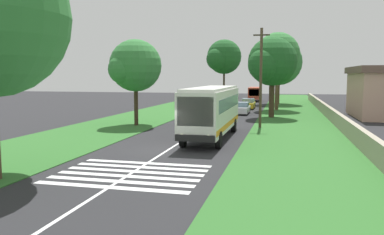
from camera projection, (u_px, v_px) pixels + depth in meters
The scene contains 17 objects.
ground at pixel (168, 150), 23.76m from camera, with size 160.00×160.00×0.00m, color #262628.
grass_verge_left at pixel (135, 120), 40.16m from camera, with size 120.00×8.00×0.04m, color #2D6628.
grass_verge_right at pixel (298, 124), 36.37m from camera, with size 120.00×8.00×0.04m, color #2D6628.
centre_line at pixel (212, 122), 38.26m from camera, with size 110.00×0.16×0.01m, color silver.
coach_bus at pixel (212, 109), 28.00m from camera, with size 11.16×2.62×3.73m.
zebra_crossing at pixel (131, 174), 17.92m from camera, with size 4.95×6.80×0.01m.
trailing_car_0 at pixel (242, 108), 46.33m from camera, with size 4.30×1.78×1.43m.
trailing_car_1 at pixel (248, 104), 53.82m from camera, with size 4.30×1.78×1.43m.
trailing_car_2 at pixel (229, 100), 63.75m from camera, with size 4.30×1.78×1.43m.
trailing_minibus_0 at pixel (255, 93), 70.38m from camera, with size 6.00×2.14×2.53m.
roadside_tree_left_1 at pixel (224, 58), 83.44m from camera, with size 9.23×7.41×12.37m.
roadside_tree_left_2 at pixel (136, 67), 35.11m from camera, with size 5.63×4.72×7.80m.
roadside_tree_right_0 at pixel (271, 63), 41.70m from camera, with size 6.11×5.28×8.72m.
roadside_tree_right_1 at pixel (278, 63), 61.79m from camera, with size 8.85×7.36×10.41m.
roadside_tree_right_2 at pixel (277, 56), 50.90m from camera, with size 7.01×5.77×10.22m.
utility_pole at pixel (261, 77), 33.36m from camera, with size 0.24×1.40×8.59m.
roadside_wall at pixel (330, 113), 40.35m from camera, with size 70.00×0.40×1.24m, color #9E937F.
Camera 1 is at (-22.43, -6.86, 4.51)m, focal length 36.09 mm.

